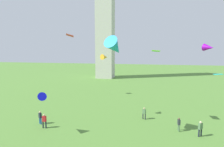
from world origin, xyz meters
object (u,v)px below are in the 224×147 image
Objects in this scene: person_4 at (44,120)px; kite_flying_7 at (209,48)px; kite_flying_5 at (156,51)px; kite_flying_6 at (41,98)px; kite_flying_2 at (218,74)px; person_1 at (200,128)px; kite_flying_4 at (115,47)px; person_2 at (40,117)px; person_3 at (144,113)px; kite_flying_0 at (70,35)px; kite_flying_8 at (105,57)px; monument_obelisk at (105,8)px; person_5 at (179,124)px.

kite_flying_7 reaches higher than person_4.
kite_flying_5 is 0.78× the size of kite_flying_6.
kite_flying_2 reaches higher than person_4.
person_1 is 13.20m from kite_flying_4.
person_3 is (13.35, 4.51, -0.02)m from person_2.
kite_flying_0 is at bearing -49.19° from person_2.
kite_flying_8 is (6.49, 5.25, 7.68)m from person_4.
kite_flying_5 is 14.84m from kite_flying_6.
kite_flying_6 is (-23.35, -16.22, -1.24)m from kite_flying_2.
monument_obelisk is 28.36× the size of person_5.
person_1 is 1.06× the size of person_3.
monument_obelisk is at bearing 19.60° from kite_flying_5.
kite_flying_6 reaches higher than person_5.
kite_flying_7 reaches higher than person_2.
person_4 is 28.55m from kite_flying_2.
kite_flying_7 is (21.46, 11.25, 9.05)m from person_4.
kite_flying_7 is at bearing -122.71° from person_2.
kite_flying_2 is 0.45× the size of kite_flying_4.
person_1 reaches higher than person_2.
kite_flying_5 is (13.39, 4.14, 8.57)m from person_4.
person_1 is at bearing 56.66° from person_5.
kite_flying_4 is (8.91, 0.25, 8.98)m from person_4.
person_1 is at bearing 124.92° from kite_flying_0.
kite_flying_5 reaches higher than person_3.
monument_obelisk is at bearing -54.90° from person_2.
kite_flying_8 is at bearing 111.22° from kite_flying_0.
person_1 is 2.38m from person_5.
kite_flying_6 is at bearing 80.34° from kite_flying_0.
kite_flying_4 is (-7.41, -2.30, 9.06)m from person_5.
kite_flying_7 is at bearing -122.27° from person_3.
person_4 is at bearing -151.83° from kite_flying_2.
person_1 is 1.00× the size of kite_flying_0.
person_4 is (1.27, -1.08, 0.05)m from person_2.
person_2 is at bearing -38.13° from person_1.
person_4 is at bearing 78.89° from kite_flying_0.
kite_flying_2 is 20.19m from kite_flying_8.
kite_flying_5 is (4.48, 3.89, -0.41)m from kite_flying_4.
kite_flying_8 is at bearing -155.11° from kite_flying_2.
monument_obelisk is 48.29m from person_4.
monument_obelisk is at bearing -113.89° from kite_flying_0.
monument_obelisk reaches higher than person_3.
person_3 is 0.84× the size of kite_flying_7.
person_3 is at bearing 124.86° from kite_flying_0.
person_4 is at bearing 21.34° from kite_flying_4.
kite_flying_8 is (-6.90, 1.10, -0.88)m from kite_flying_5.
kite_flying_5 is (14.66, 3.07, 8.61)m from person_2.
kite_flying_7 is at bearing 167.20° from kite_flying_6.
kite_flying_2 is at bearing 10.61° from kite_flying_7.
kite_flying_2 is at bearing 155.74° from kite_flying_0.
kite_flying_8 reaches higher than person_1.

